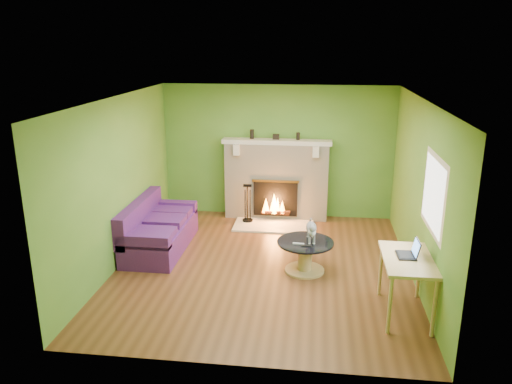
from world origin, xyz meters
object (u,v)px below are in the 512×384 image
desk (408,265)px  cat (311,230)px  sofa (157,231)px  coffee_table (305,254)px

desk → cat: size_ratio=1.94×
sofa → desk: (3.81, -1.68, 0.37)m
sofa → cat: same height
sofa → coffee_table: size_ratio=2.15×
sofa → desk: sofa is taller
cat → coffee_table: bearing=-153.4°
cat → desk: bearing=-48.8°
desk → coffee_table: bearing=139.7°
coffee_table → desk: size_ratio=0.81×
sofa → desk: size_ratio=1.73×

